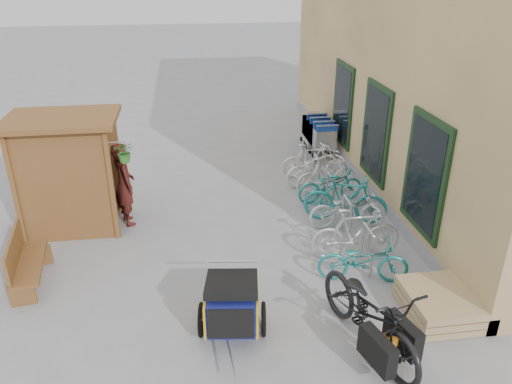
{
  "coord_description": "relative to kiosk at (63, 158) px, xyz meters",
  "views": [
    {
      "loc": [
        -0.78,
        -7.33,
        5.15
      ],
      "look_at": [
        0.5,
        1.5,
        1.0
      ],
      "focal_mm": 35.0,
      "sensor_mm": 36.0,
      "label": 1
    }
  ],
  "objects": [
    {
      "name": "cargo_bike",
      "position": [
        4.93,
        -4.39,
        -0.95
      ],
      "size": [
        1.38,
        2.43,
        1.21
      ],
      "rotation": [
        0.0,
        0.0,
        0.27
      ],
      "color": "black",
      "rests_on": "ground"
    },
    {
      "name": "bike_0",
      "position": [
        5.4,
        -2.79,
        -1.14
      ],
      "size": [
        1.66,
        0.87,
        0.83
      ],
      "primitive_type": "imported",
      "rotation": [
        0.0,
        0.0,
        1.36
      ],
      "color": "teal",
      "rests_on": "ground"
    },
    {
      "name": "person_kiosk",
      "position": [
        1.13,
        0.02,
        -0.65
      ],
      "size": [
        0.64,
        0.77,
        1.8
      ],
      "primitive_type": "imported",
      "rotation": [
        0.0,
        0.0,
        1.94
      ],
      "color": "maroon",
      "rests_on": "ground"
    },
    {
      "name": "bike_6",
      "position": [
        5.64,
        1.45,
        -1.11
      ],
      "size": [
        1.79,
        1.06,
        0.89
      ],
      "primitive_type": "imported",
      "rotation": [
        0.0,
        0.0,
        1.87
      ],
      "color": "white",
      "rests_on": "ground"
    },
    {
      "name": "bike_4",
      "position": [
        5.72,
        0.41,
        -1.14
      ],
      "size": [
        1.64,
        0.74,
        0.83
      ],
      "primitive_type": "imported",
      "rotation": [
        0.0,
        0.0,
        1.69
      ],
      "color": "teal",
      "rests_on": "ground"
    },
    {
      "name": "shopping_carts",
      "position": [
        6.28,
        3.79,
        -0.9
      ],
      "size": [
        0.63,
        2.11,
        1.12
      ],
      "color": "silver",
      "rests_on": "ground"
    },
    {
      "name": "bike_rack",
      "position": [
        5.58,
        -0.07,
        -1.04
      ],
      "size": [
        0.05,
        5.35,
        0.86
      ],
      "color": "#A5A8AD",
      "rests_on": "ground"
    },
    {
      "name": "pallet_stack",
      "position": [
        6.28,
        -3.87,
        -1.34
      ],
      "size": [
        1.0,
        1.2,
        0.4
      ],
      "color": "tan",
      "rests_on": "ground"
    },
    {
      "name": "kiosk",
      "position": [
        0.0,
        0.0,
        0.0
      ],
      "size": [
        2.49,
        1.65,
        2.4
      ],
      "color": "brown",
      "rests_on": "ground"
    },
    {
      "name": "building",
      "position": [
        9.77,
        2.03,
        1.94
      ],
      "size": [
        6.07,
        13.0,
        7.0
      ],
      "color": "tan",
      "rests_on": "ground"
    },
    {
      "name": "bike_7",
      "position": [
        5.62,
        1.93,
        -1.1
      ],
      "size": [
        1.51,
        0.45,
        0.9
      ],
      "primitive_type": "imported",
      "rotation": [
        0.0,
        0.0,
        1.59
      ],
      "color": "white",
      "rests_on": "ground"
    },
    {
      "name": "bike_5",
      "position": [
        5.76,
        0.85,
        -1.08
      ],
      "size": [
        1.63,
        0.73,
        0.95
      ],
      "primitive_type": "imported",
      "rotation": [
        0.0,
        0.0,
        1.76
      ],
      "color": "white",
      "rests_on": "ground"
    },
    {
      "name": "child_trailer",
      "position": [
        3.0,
        -3.82,
        -1.0
      ],
      "size": [
        1.06,
        1.73,
        1.0
      ],
      "rotation": [
        0.0,
        0.0,
        -0.13
      ],
      "color": "navy",
      "rests_on": "ground"
    },
    {
      "name": "bike_1",
      "position": [
        5.51,
        -2.02,
        -1.03
      ],
      "size": [
        1.74,
        0.51,
        1.04
      ],
      "primitive_type": "imported",
      "rotation": [
        0.0,
        0.0,
        1.56
      ],
      "color": "silver",
      "rests_on": "ground"
    },
    {
      "name": "bike_3",
      "position": [
        5.75,
        -0.61,
        -1.02
      ],
      "size": [
        1.84,
        1.08,
        1.07
      ],
      "primitive_type": "imported",
      "rotation": [
        0.0,
        0.0,
        1.22
      ],
      "color": "teal",
      "rests_on": "ground"
    },
    {
      "name": "bench",
      "position": [
        -0.4,
        -2.06,
        -1.07
      ],
      "size": [
        0.64,
        1.55,
        0.95
      ],
      "rotation": [
        0.0,
        0.0,
        0.13
      ],
      "color": "brown",
      "rests_on": "ground"
    },
    {
      "name": "bike_2",
      "position": [
        5.74,
        -0.86,
        -1.12
      ],
      "size": [
        1.67,
        0.67,
        0.86
      ],
      "primitive_type": "imported",
      "rotation": [
        0.0,
        0.0,
        1.51
      ],
      "color": "silver",
      "rests_on": "ground"
    },
    {
      "name": "ground",
      "position": [
        3.28,
        -2.47,
        -1.55
      ],
      "size": [
        80.0,
        80.0,
        0.0
      ],
      "primitive_type": "plane",
      "color": "#959598"
    }
  ]
}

